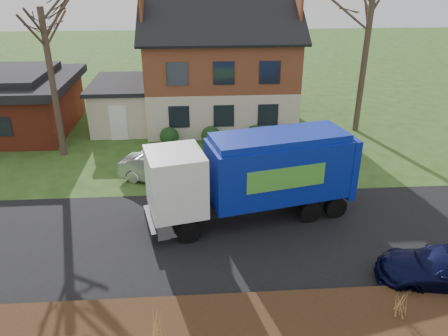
{
  "coord_description": "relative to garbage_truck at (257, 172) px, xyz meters",
  "views": [
    {
      "loc": [
        0.29,
        -14.07,
        9.46
      ],
      "look_at": [
        1.46,
        2.5,
        1.75
      ],
      "focal_mm": 35.0,
      "sensor_mm": 36.0,
      "label": 1
    }
  ],
  "objects": [
    {
      "name": "garbage_truck",
      "position": [
        0.0,
        0.0,
        0.0
      ],
      "size": [
        8.62,
        4.03,
        3.57
      ],
      "rotation": [
        0.0,
        0.0,
        0.23
      ],
      "color": "black",
      "rests_on": "ground"
    },
    {
      "name": "grass_clump_east",
      "position": [
        3.32,
        -6.13,
        -1.32
      ],
      "size": [
        0.35,
        0.29,
        0.88
      ],
      "color": "#9C7345",
      "rests_on": "mulch_verge"
    },
    {
      "name": "silver_sedan",
      "position": [
        -4.02,
        3.57,
        -1.38
      ],
      "size": [
        4.36,
        3.01,
        1.36
      ],
      "primitive_type": "imported",
      "rotation": [
        0.0,
        0.0,
        1.15
      ],
      "color": "#9A9DA2",
      "rests_on": "ground"
    },
    {
      "name": "main_house",
      "position": [
        -1.21,
        12.57,
        1.97
      ],
      "size": [
        12.95,
        8.95,
        9.26
      ],
      "color": "beige",
      "rests_on": "ground"
    },
    {
      "name": "grass_clump_mid",
      "position": [
        -3.56,
        -6.57,
        -1.3
      ],
      "size": [
        0.33,
        0.27,
        0.91
      ],
      "color": "tan",
      "rests_on": "mulch_verge"
    },
    {
      "name": "ground",
      "position": [
        -2.7,
        -1.34,
        -2.06
      ],
      "size": [
        120.0,
        120.0,
        0.0
      ],
      "primitive_type": "plane",
      "color": "#2E4617",
      "rests_on": "ground"
    },
    {
      "name": "road",
      "position": [
        -2.7,
        -1.34,
        -2.05
      ],
      "size": [
        80.0,
        7.0,
        0.02
      ],
      "primitive_type": "cube",
      "color": "black",
      "rests_on": "ground"
    }
  ]
}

